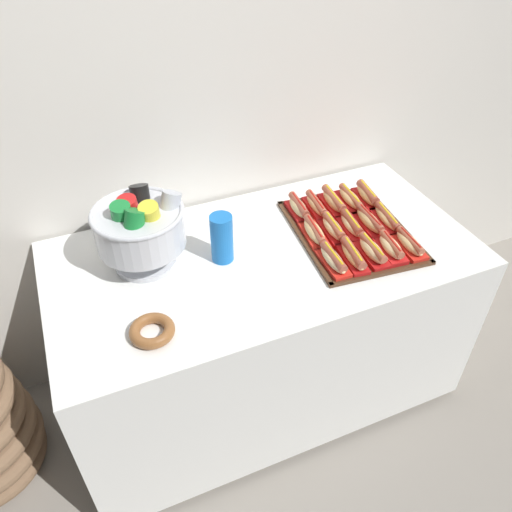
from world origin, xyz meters
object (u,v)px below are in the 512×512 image
object	(u,v)px
buffet_table	(263,323)
hot_dog_14	(367,195)
hot_dog_2	(372,251)
hot_dog_7	(352,225)
hot_dog_9	(387,219)
serving_tray	(351,232)
hot_dog_11	(316,205)
hot_dog_5	(315,233)
hot_dog_4	(409,244)
hot_dog_3	(391,248)
cup_stack	(222,238)
hot_dog_6	(333,229)
hot_dog_13	(350,199)
hot_dog_0	(333,260)
hot_dog_12	(333,201)
donut	(152,331)
hot_dog_8	(369,221)
punch_bowl	(140,227)
hot_dog_1	(353,256)
hot_dog_10	(299,208)

from	to	relation	value
buffet_table	hot_dog_14	distance (m)	0.67
hot_dog_2	hot_dog_7	bearing A→B (deg)	84.59
hot_dog_2	hot_dog_9	distance (m)	0.22
serving_tray	hot_dog_11	xyz separation A→B (m)	(-0.06, 0.17, 0.03)
hot_dog_7	hot_dog_5	bearing A→B (deg)	174.59
hot_dog_4	hot_dog_14	bearing A→B (deg)	84.59
hot_dog_4	buffet_table	bearing A→B (deg)	158.05
hot_dog_3	cup_stack	bearing A→B (deg)	158.91
hot_dog_6	hot_dog_13	distance (m)	0.22
hot_dog_0	hot_dog_5	distance (m)	0.17
hot_dog_0	hot_dog_14	distance (m)	0.45
hot_dog_9	cup_stack	xyz separation A→B (m)	(-0.65, 0.06, 0.06)
hot_dog_5	cup_stack	world-z (taller)	cup_stack
hot_dog_7	hot_dog_11	bearing A→B (deg)	109.03
hot_dog_12	serving_tray	bearing A→B (deg)	-95.41
hot_dog_9	hot_dog_14	bearing A→B (deg)	84.59
hot_dog_11	donut	size ratio (longest dim) A/B	1.27
cup_stack	donut	world-z (taller)	cup_stack
hot_dog_14	hot_dog_11	bearing A→B (deg)	174.59
hot_dog_5	hot_dog_7	world-z (taller)	hot_dog_7
hot_dog_3	hot_dog_12	distance (m)	0.34
hot_dog_8	hot_dog_12	bearing A→B (deg)	109.03
hot_dog_11	hot_dog_13	size ratio (longest dim) A/B	0.96
serving_tray	punch_bowl	world-z (taller)	punch_bowl
serving_tray	hot_dog_4	world-z (taller)	hot_dog_4
hot_dog_13	hot_dog_14	world-z (taller)	hot_dog_14
hot_dog_3	hot_dog_5	bearing A→B (deg)	138.34
hot_dog_2	hot_dog_6	distance (m)	0.18
cup_stack	hot_dog_6	bearing A→B (deg)	-5.07
hot_dog_5	hot_dog_14	bearing A→B (deg)	23.40
buffet_table	hot_dog_11	world-z (taller)	hot_dog_11
serving_tray	hot_dog_4	size ratio (longest dim) A/B	3.34
donut	hot_dog_0	bearing A→B (deg)	5.25
hot_dog_9	hot_dog_11	xyz separation A→B (m)	(-0.21, 0.19, 0.00)
hot_dog_13	hot_dog_14	size ratio (longest dim) A/B	1.02
hot_dog_2	donut	distance (m)	0.81
hot_dog_1	hot_dog_6	world-z (taller)	hot_dog_6
hot_dog_6	punch_bowl	distance (m)	0.71
hot_dog_1	cup_stack	xyz separation A→B (m)	(-0.41, 0.20, 0.06)
hot_dog_1	hot_dog_2	world-z (taller)	hot_dog_2
hot_dog_7	hot_dog_8	xyz separation A→B (m)	(0.07, -0.01, 0.00)
serving_tray	hot_dog_1	size ratio (longest dim) A/B	3.08
hot_dog_11	cup_stack	xyz separation A→B (m)	(-0.44, -0.13, 0.06)
hot_dog_5	hot_dog_6	distance (m)	0.08
hot_dog_1	hot_dog_10	size ratio (longest dim) A/B	1.11
serving_tray	hot_dog_8	xyz separation A→B (m)	(0.07, -0.01, 0.03)
hot_dog_0	hot_dog_6	world-z (taller)	hot_dog_6
hot_dog_4	hot_dog_11	size ratio (longest dim) A/B	0.95
hot_dog_14	donut	distance (m)	1.05
serving_tray	buffet_table	bearing A→B (deg)	177.21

